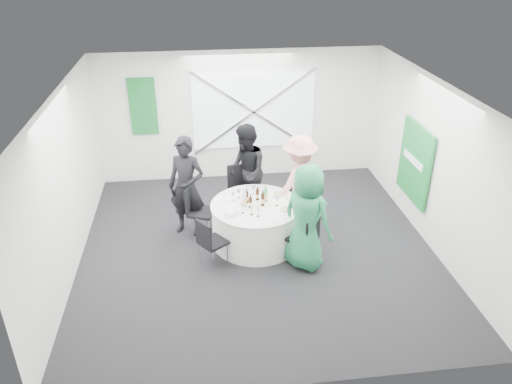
{
  "coord_description": "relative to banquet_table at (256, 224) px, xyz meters",
  "views": [
    {
      "loc": [
        -0.94,
        -7.19,
        4.87
      ],
      "look_at": [
        0.0,
        0.2,
        1.0
      ],
      "focal_mm": 35.0,
      "sensor_mm": 36.0,
      "label": 1
    }
  ],
  "objects": [
    {
      "name": "window_brace_a",
      "position": [
        0.3,
        2.72,
        1.12
      ],
      "size": [
        2.63,
        0.05,
        1.84
      ],
      "primitive_type": "cube",
      "rotation": [
        0.0,
        0.97,
        0.0
      ],
      "color": "silver",
      "rests_on": "window_panel"
    },
    {
      "name": "knife_c",
      "position": [
        0.4,
        0.42,
        0.38
      ],
      "size": [
        0.09,
        0.14,
        0.01
      ],
      "primitive_type": "cube",
      "rotation": [
        0.0,
        0.0,
        0.51
      ],
      "color": "silver",
      "rests_on": "banquet_table"
    },
    {
      "name": "clear_water_bottle",
      "position": [
        -0.2,
        -0.04,
        0.5
      ],
      "size": [
        0.08,
        0.08,
        0.3
      ],
      "color": "silver",
      "rests_on": "banquet_table"
    },
    {
      "name": "fork_b",
      "position": [
        -0.51,
        -0.26,
        0.38
      ],
      "size": [
        0.11,
        0.12,
        0.01
      ],
      "primitive_type": "cube",
      "rotation": [
        0.0,
        0.0,
        -2.37
      ],
      "color": "silver",
      "rests_on": "banquet_table"
    },
    {
      "name": "person_man_back",
      "position": [
        -0.06,
        1.01,
        0.53
      ],
      "size": [
        0.54,
        0.91,
        1.82
      ],
      "primitive_type": "imported",
      "rotation": [
        0.0,
        0.0,
        -1.51
      ],
      "color": "black",
      "rests_on": "floor"
    },
    {
      "name": "plate_front_left",
      "position": [
        -0.45,
        -0.3,
        0.39
      ],
      "size": [
        0.27,
        0.27,
        0.01
      ],
      "color": "white",
      "rests_on": "banquet_table"
    },
    {
      "name": "wine_glass_a",
      "position": [
        -0.25,
        -0.26,
        0.5
      ],
      "size": [
        0.07,
        0.07,
        0.17
      ],
      "color": "white",
      "rests_on": "banquet_table"
    },
    {
      "name": "beer_bottle_d",
      "position": [
        -0.11,
        -0.1,
        0.47
      ],
      "size": [
        0.06,
        0.06,
        0.25
      ],
      "color": "#38170A",
      "rests_on": "banquet_table"
    },
    {
      "name": "wall_left",
      "position": [
        -3.0,
        -0.2,
        1.02
      ],
      "size": [
        0.0,
        6.0,
        6.0
      ],
      "primitive_type": "plane",
      "rotation": [
        1.57,
        0.0,
        1.57
      ],
      "color": "white",
      "rests_on": "floor"
    },
    {
      "name": "wall_front",
      "position": [
        0.0,
        -3.2,
        1.02
      ],
      "size": [
        6.0,
        0.0,
        6.0
      ],
      "primitive_type": "plane",
      "rotation": [
        -1.57,
        0.0,
        0.0
      ],
      "color": "white",
      "rests_on": "floor"
    },
    {
      "name": "wine_glass_g",
      "position": [
        -0.37,
        0.18,
        0.5
      ],
      "size": [
        0.07,
        0.07,
        0.17
      ],
      "color": "white",
      "rests_on": "banquet_table"
    },
    {
      "name": "beer_bottle_b",
      "position": [
        0.05,
        0.17,
        0.48
      ],
      "size": [
        0.06,
        0.06,
        0.25
      ],
      "color": "#38170A",
      "rests_on": "banquet_table"
    },
    {
      "name": "plate_back_right",
      "position": [
        0.43,
        0.28,
        0.4
      ],
      "size": [
        0.26,
        0.26,
        0.04
      ],
      "color": "white",
      "rests_on": "banquet_table"
    },
    {
      "name": "person_woman_green",
      "position": [
        0.71,
        -0.77,
        0.51
      ],
      "size": [
        1.01,
        1.03,
        1.79
      ],
      "primitive_type": "imported",
      "rotation": [
        0.0,
        0.0,
        2.32
      ],
      "color": "#227E4D",
      "rests_on": "floor"
    },
    {
      "name": "wine_glass_c",
      "position": [
        0.35,
        -0.09,
        0.5
      ],
      "size": [
        0.07,
        0.07,
        0.17
      ],
      "color": "white",
      "rests_on": "banquet_table"
    },
    {
      "name": "chair_front_left",
      "position": [
        -0.83,
        -0.61,
        0.12
      ],
      "size": [
        0.55,
        0.55,
        0.86
      ],
      "rotation": [
        0.0,
        0.0,
        2.2
      ],
      "color": "black",
      "rests_on": "floor"
    },
    {
      "name": "chair_back_right",
      "position": [
        0.78,
        0.65,
        0.13
      ],
      "size": [
        0.56,
        0.56,
        0.87
      ],
      "rotation": [
        0.0,
        0.0,
        -0.88
      ],
      "color": "black",
      "rests_on": "floor"
    },
    {
      "name": "chair_back_left",
      "position": [
        -1.01,
        0.39,
        0.19
      ],
      "size": [
        0.57,
        0.57,
        0.97
      ],
      "rotation": [
        0.0,
        0.0,
        1.2
      ],
      "color": "black",
      "rests_on": "floor"
    },
    {
      "name": "chair_front_right",
      "position": [
        0.73,
        -0.73,
        0.15
      ],
      "size": [
        0.58,
        0.58,
        0.9
      ],
      "rotation": [
        0.0,
        0.0,
        3.93
      ],
      "color": "black",
      "rests_on": "floor"
    },
    {
      "name": "green_banner",
      "position": [
        -2.0,
        2.75,
        1.32
      ],
      "size": [
        0.55,
        0.04,
        1.2
      ],
      "primitive_type": "cube",
      "color": "#167129",
      "rests_on": "wall_back"
    },
    {
      "name": "wine_glass_b",
      "position": [
        -0.27,
        0.28,
        0.5
      ],
      "size": [
        0.07,
        0.07,
        0.17
      ],
      "color": "white",
      "rests_on": "banquet_table"
    },
    {
      "name": "plate_back",
      "position": [
        -0.0,
        0.52,
        0.39
      ],
      "size": [
        0.26,
        0.26,
        0.01
      ],
      "color": "white",
      "rests_on": "banquet_table"
    },
    {
      "name": "knife_a",
      "position": [
        -0.12,
        0.56,
        0.38
      ],
      "size": [
        0.15,
        0.03,
        0.01
      ],
      "primitive_type": "cube",
      "rotation": [
        0.0,
        0.0,
        1.48
      ],
      "color": "silver",
      "rests_on": "banquet_table"
    },
    {
      "name": "beer_bottle_c",
      "position": [
        0.11,
        -0.05,
        0.49
      ],
      "size": [
        0.06,
        0.06,
        0.28
      ],
      "color": "#38170A",
      "rests_on": "banquet_table"
    },
    {
      "name": "plate_back_left",
      "position": [
        -0.43,
        0.3,
        0.39
      ],
      "size": [
        0.29,
        0.29,
        0.01
      ],
      "color": "white",
      "rests_on": "banquet_table"
    },
    {
      "name": "chair_back",
      "position": [
        -0.17,
        1.01,
        0.22
      ],
      "size": [
        0.53,
        0.54,
        1.02
      ],
      "rotation": [
        0.0,
        0.0,
        0.16
      ],
      "color": "black",
      "rests_on": "floor"
    },
    {
      "name": "wall_back",
      "position": [
        0.0,
        2.8,
        1.02
      ],
      "size": [
        6.0,
        0.0,
        6.0
      ],
      "primitive_type": "plane",
      "rotation": [
        1.57,
        0.0,
        0.0
      ],
      "color": "white",
      "rests_on": "floor"
    },
    {
      "name": "wine_glass_d",
      "position": [
        0.01,
        0.4,
        0.5
      ],
      "size": [
        0.07,
        0.07,
        0.17
      ],
      "color": "white",
      "rests_on": "banquet_table"
    },
    {
      "name": "person_man_back_left",
      "position": [
        -1.16,
        0.51,
        0.54
      ],
      "size": [
        0.79,
        0.67,
        1.84
      ],
      "primitive_type": "imported",
      "rotation": [
        0.0,
        0.0,
        -0.42
      ],
      "color": "black",
      "rests_on": "floor"
    },
    {
      "name": "window_brace_b",
      "position": [
        0.3,
        2.72,
        1.12
      ],
      "size": [
        2.63,
        0.05,
        1.84
      ],
      "primitive_type": "cube",
      "rotation": [
        0.0,
        -0.97,
        0.0
      ],
      "color": "silver",
      "rests_on": "window_panel"
    },
    {
      "name": "fork_a",
      "position": [
        0.12,
        0.56,
        0.38
      ],
      "size": [
        0.15,
        0.03,
        0.01
      ],
      "primitive_type": "cube",
      "rotation": [
        0.0,
        0.0,
        1.66
      ],
      "color": "silver",
      "rests_on": "banquet_table"
    },
    {
      "name": "person_woman_pink",
      "position": [
        0.85,
        0.54,
        0.5
      ],
      "size": [
        1.24,
        1.05,
        1.75
      ],
      "primitive_type": "imported",
      "rotation": [
        0.0,
        0.0,
        -2.58
      ],
      "color": "pink",
      "rests_on": "floor"
    },
    {
      "name": "beer_bottle_a",
      "position": [
        -0.15,
        0.09,
        0.48
      ],
      "size": [
        0.06,
        0.06,
        0.26
      ],
      "color": "#38170A",
      "rests_on": "banquet_table"
    },
    {
      "name": "window_panel",
      "position": [
        0.3,
        2.76,
        1.12
      ],
      "size": [
        2.6,
        0.03,
        1.6
      ],
      "primitive_type": "cube",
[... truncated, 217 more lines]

